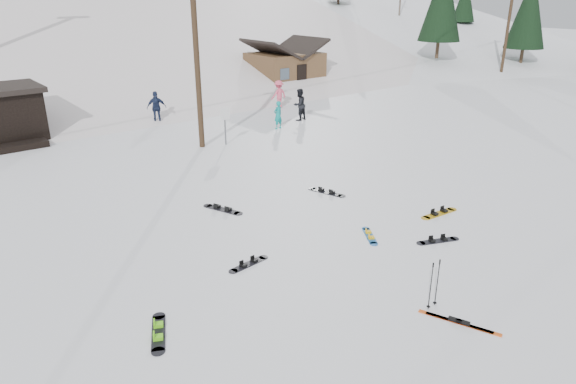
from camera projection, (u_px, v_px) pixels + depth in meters
ground at (400, 277)px, 13.62m from camera, size 200.00×200.00×0.00m
ski_slope at (12, 172)px, 58.04m from camera, size 60.00×85.24×65.97m
ridge_right at (298, 121)px, 76.07m from camera, size 45.66×93.98×54.59m
treeline_right at (327, 51)px, 65.07m from camera, size 20.00×60.00×10.00m
utility_pole at (196, 47)px, 23.26m from camera, size 2.00×0.26×9.00m
utility_pole_right at (509, 21)px, 44.00m from camera, size 2.00×0.26×9.00m
trail_sign at (225, 119)px, 24.83m from camera, size 0.50×0.09×1.85m
lift_hut at (7, 114)px, 25.46m from camera, size 3.40×4.10×2.75m
cabin at (285, 69)px, 39.24m from camera, size 5.39×4.40×3.77m
hero_snowboard at (370, 236)px, 15.84m from camera, size 0.83×1.14×0.09m
hero_skis at (459, 322)px, 11.70m from camera, size 0.76×1.79×0.10m
ski_poles at (434, 284)px, 12.09m from camera, size 0.34×0.09×1.24m
board_scatter_a at (249, 264)px, 14.21m from camera, size 1.35×0.37×0.09m
board_scatter_b at (223, 209)px, 17.75m from camera, size 0.77×1.55×0.11m
board_scatter_c at (158, 332)px, 11.35m from camera, size 0.86×1.45×0.11m
board_scatter_d at (438, 241)px, 15.53m from camera, size 1.33×0.71×0.10m
board_scatter_e at (439, 213)px, 17.43m from camera, size 1.62×0.41×0.11m
board_scatter_f at (326, 192)px, 19.27m from camera, size 0.67×1.54×0.11m
skier_teal at (278, 115)px, 27.95m from camera, size 0.60×0.44×1.53m
skier_dark at (299, 105)px, 29.75m from camera, size 1.00×0.84×1.83m
skier_pink at (279, 94)px, 32.98m from camera, size 1.16×0.70×1.75m
skier_navy at (157, 108)px, 28.98m from camera, size 1.17×0.78×1.84m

